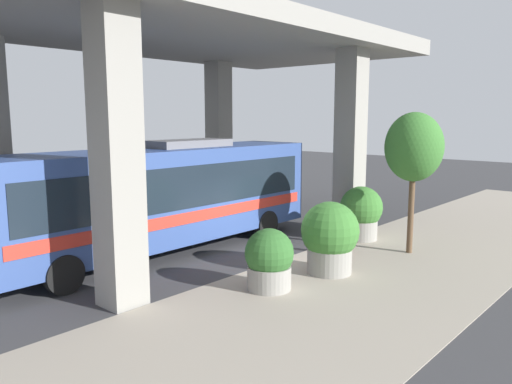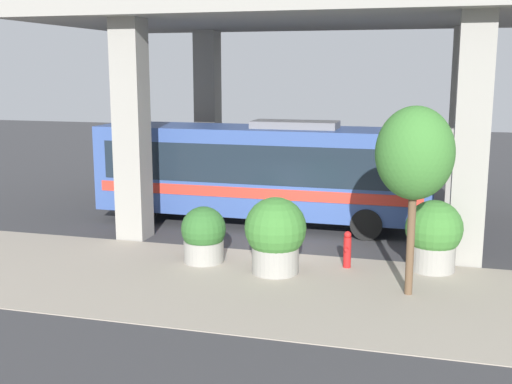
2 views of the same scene
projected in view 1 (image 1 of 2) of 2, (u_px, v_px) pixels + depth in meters
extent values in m
plane|color=#38383A|center=(275.00, 262.00, 15.06)|extent=(80.00, 80.00, 0.00)
cube|color=gray|center=(363.00, 283.00, 13.09)|extent=(6.00, 40.00, 0.02)
cube|color=gray|center=(350.00, 142.00, 18.58)|extent=(0.90, 0.90, 6.80)
cube|color=gray|center=(117.00, 159.00, 11.17)|extent=(0.90, 0.90, 6.80)
cube|color=gray|center=(219.00, 137.00, 23.16)|extent=(0.90, 0.90, 6.80)
cube|color=gray|center=(183.00, 33.00, 16.61)|extent=(9.40, 18.01, 0.60)
cube|color=#334C8C|center=(163.00, 195.00, 15.77)|extent=(2.47, 11.41, 2.90)
cube|color=#19232D|center=(163.00, 184.00, 15.72)|extent=(2.51, 10.50, 1.28)
cube|color=red|center=(163.00, 213.00, 15.86)|extent=(2.51, 10.84, 0.35)
cube|color=slate|center=(189.00, 143.00, 16.38)|extent=(1.23, 2.85, 0.24)
cylinder|color=black|center=(64.00, 274.00, 12.27)|extent=(0.28, 1.00, 1.00)
cylinder|color=black|center=(23.00, 257.00, 13.78)|extent=(0.28, 1.00, 1.00)
cylinder|color=black|center=(266.00, 224.00, 17.97)|extent=(0.28, 1.00, 1.00)
cylinder|color=black|center=(221.00, 216.00, 19.48)|extent=(0.28, 1.00, 1.00)
cylinder|color=#B21919|center=(335.00, 241.00, 15.83)|extent=(0.21, 0.21, 0.86)
sphere|color=#B21919|center=(336.00, 226.00, 15.76)|extent=(0.20, 0.20, 0.20)
cylinder|color=#B21919|center=(340.00, 238.00, 15.71)|extent=(0.13, 0.09, 0.09)
cylinder|color=#B21919|center=(331.00, 236.00, 15.92)|extent=(0.13, 0.09, 0.09)
cylinder|color=gray|center=(269.00, 278.00, 12.61)|extent=(1.12, 1.12, 0.61)
sphere|color=#2D6028|center=(269.00, 253.00, 12.51)|extent=(1.24, 1.24, 1.24)
sphere|color=orange|center=(268.00, 258.00, 12.71)|extent=(0.39, 0.39, 0.39)
cylinder|color=gray|center=(329.00, 260.00, 13.92)|extent=(1.24, 1.24, 0.78)
sphere|color=#38722D|center=(330.00, 231.00, 13.80)|extent=(1.62, 1.62, 1.62)
sphere|color=#BF334C|center=(328.00, 238.00, 14.03)|extent=(0.43, 0.43, 0.43)
cylinder|color=gray|center=(360.00, 229.00, 17.73)|extent=(1.17, 1.17, 0.75)
sphere|color=#38722D|center=(361.00, 207.00, 17.61)|extent=(1.50, 1.50, 1.50)
sphere|color=#BF334C|center=(359.00, 213.00, 17.83)|extent=(0.41, 0.41, 0.41)
cylinder|color=brown|center=(411.00, 209.00, 15.82)|extent=(0.18, 0.18, 2.87)
ellipsoid|color=#38722D|center=(414.00, 147.00, 15.52)|extent=(1.80, 1.80, 2.16)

